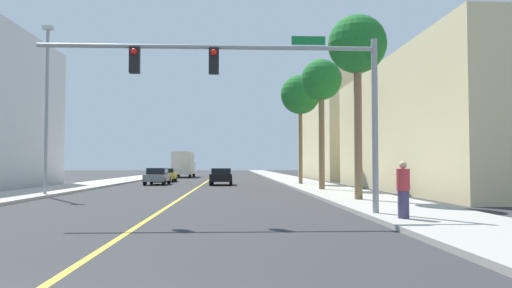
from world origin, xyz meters
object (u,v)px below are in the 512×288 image
object	(u,v)px
palm_mid	(321,82)
delivery_truck	(184,164)
traffic_signal_mast	(266,80)
car_gray	(157,176)
car_black	(221,176)
street_lamp	(47,101)
car_yellow	(166,175)
pedestrian	(403,190)
palm_near	(357,48)
palm_far	(300,95)

from	to	relation	value
palm_mid	delivery_truck	world-z (taller)	palm_mid
delivery_truck	traffic_signal_mast	bearing A→B (deg)	-80.95
traffic_signal_mast	car_gray	size ratio (longest dim) A/B	2.62
car_black	delivery_truck	bearing A→B (deg)	103.36
traffic_signal_mast	palm_mid	world-z (taller)	palm_mid
traffic_signal_mast	street_lamp	bearing A→B (deg)	135.89
car_gray	delivery_truck	distance (m)	23.18
car_black	car_gray	world-z (taller)	car_gray
car_yellow	pedestrian	bearing A→B (deg)	-73.44
car_black	delivery_truck	size ratio (longest dim) A/B	0.47
street_lamp	delivery_truck	world-z (taller)	street_lamp
car_black	car_yellow	distance (m)	9.62
street_lamp	car_black	distance (m)	17.22
car_gray	delivery_truck	bearing A→B (deg)	90.93
palm_near	pedestrian	world-z (taller)	palm_near
car_black	car_yellow	bearing A→B (deg)	126.37
pedestrian	delivery_truck	bearing A→B (deg)	-45.37
palm_mid	palm_far	size ratio (longest dim) A/B	0.93
palm_mid	pedestrian	size ratio (longest dim) A/B	5.02
car_yellow	traffic_signal_mast	bearing A→B (deg)	-78.86
car_black	street_lamp	bearing A→B (deg)	-122.27
palm_near	car_yellow	size ratio (longest dim) A/B	1.92
palm_far	pedestrian	distance (m)	26.01
car_black	pedestrian	xyz separation A→B (m)	(5.91, -26.30, 0.25)
palm_mid	car_yellow	bearing A→B (deg)	124.75
car_gray	palm_far	bearing A→B (deg)	-8.78
car_yellow	palm_far	bearing A→B (deg)	-38.33
pedestrian	palm_near	bearing A→B (deg)	-63.47
car_black	car_gray	xyz separation A→B (m)	(-5.39, 0.84, 0.02)
car_gray	pedestrian	size ratio (longest dim) A/B	2.52
palm_mid	palm_far	distance (m)	8.82
street_lamp	palm_near	bearing A→B (deg)	-16.70
palm_far	pedestrian	size ratio (longest dim) A/B	5.42
traffic_signal_mast	pedestrian	size ratio (longest dim) A/B	6.62
street_lamp	car_yellow	xyz separation A→B (m)	(3.29, 21.82, -4.37)
palm_near	car_gray	world-z (taller)	palm_near
palm_mid	street_lamp	bearing A→B (deg)	-165.08
palm_far	delivery_truck	distance (m)	28.39
car_black	delivery_truck	world-z (taller)	delivery_truck
palm_mid	car_gray	xyz separation A→B (m)	(-11.98, 10.74, -6.20)
palm_mid	pedestrian	xyz separation A→B (m)	(-0.67, -16.40, -5.96)
street_lamp	palm_near	xyz separation A→B (m)	(15.57, -4.67, 1.93)
palm_near	delivery_truck	world-z (taller)	palm_near
palm_near	delivery_truck	distance (m)	44.72
palm_mid	car_black	bearing A→B (deg)	123.65
street_lamp	pedestrian	bearing A→B (deg)	-39.49
palm_near	palm_mid	distance (m)	8.82
car_gray	pedestrian	xyz separation A→B (m)	(11.30, -27.14, 0.23)
car_yellow	pedestrian	size ratio (longest dim) A/B	2.64
street_lamp	car_gray	xyz separation A→B (m)	(3.57, 14.88, -4.34)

